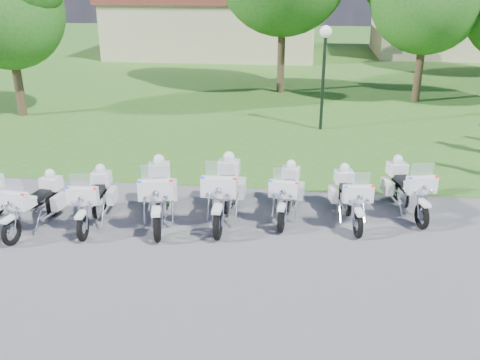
# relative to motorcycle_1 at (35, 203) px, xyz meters

# --- Properties ---
(ground) EXTENTS (100.00, 100.00, 0.00)m
(ground) POSITION_rel_motorcycle_1_xyz_m (5.59, -0.05, -0.61)
(ground) COLOR #5D5D63
(ground) RESTS_ON ground
(grass_lawn) EXTENTS (100.00, 48.00, 0.01)m
(grass_lawn) POSITION_rel_motorcycle_1_xyz_m (5.59, 26.95, -0.61)
(grass_lawn) COLOR #356620
(grass_lawn) RESTS_ON ground
(motorcycle_1) EXTENTS (0.92, 2.18, 1.47)m
(motorcycle_1) POSITION_rel_motorcycle_1_xyz_m (0.00, 0.00, 0.00)
(motorcycle_1) COLOR black
(motorcycle_1) RESTS_ON ground
(motorcycle_2) EXTENTS (0.83, 2.23, 1.50)m
(motorcycle_2) POSITION_rel_motorcycle_1_xyz_m (1.26, 0.41, 0.01)
(motorcycle_2) COLOR black
(motorcycle_2) RESTS_ON ground
(motorcycle_3) EXTENTS (1.18, 2.53, 1.72)m
(motorcycle_3) POSITION_rel_motorcycle_1_xyz_m (2.75, 0.68, 0.11)
(motorcycle_3) COLOR black
(motorcycle_3) RESTS_ON ground
(motorcycle_4) EXTENTS (0.86, 2.61, 1.75)m
(motorcycle_4) POSITION_rel_motorcycle_1_xyz_m (4.29, 0.99, 0.12)
(motorcycle_4) COLOR black
(motorcycle_4) RESTS_ON ground
(motorcycle_5) EXTENTS (0.84, 2.20, 1.48)m
(motorcycle_5) POSITION_rel_motorcycle_1_xyz_m (5.77, 1.33, 0.00)
(motorcycle_5) COLOR black
(motorcycle_5) RESTS_ON ground
(motorcycle_6) EXTENTS (0.93, 2.19, 1.47)m
(motorcycle_6) POSITION_rel_motorcycle_1_xyz_m (7.27, 1.26, 0.00)
(motorcycle_6) COLOR black
(motorcycle_6) RESTS_ON ground
(motorcycle_7) EXTENTS (1.08, 2.25, 1.53)m
(motorcycle_7) POSITION_rel_motorcycle_1_xyz_m (8.70, 1.90, 0.03)
(motorcycle_7) COLOR black
(motorcycle_7) RESTS_ON ground
(lamp_post) EXTENTS (0.44, 0.44, 3.83)m
(lamp_post) POSITION_rel_motorcycle_1_xyz_m (6.77, 9.20, 2.30)
(lamp_post) COLOR black
(lamp_post) RESTS_ON ground
(tree_0) EXTENTS (5.12, 4.37, 6.83)m
(tree_0) POSITION_rel_motorcycle_1_xyz_m (-5.57, 9.90, 3.90)
(tree_0) COLOR #38281C
(tree_0) RESTS_ON ground
(building_west) EXTENTS (14.56, 8.32, 4.10)m
(building_west) POSITION_rel_motorcycle_1_xyz_m (-0.41, 27.95, 1.45)
(building_west) COLOR tan
(building_west) RESTS_ON ground
(building_east) EXTENTS (11.44, 7.28, 4.10)m
(building_east) POSITION_rel_motorcycle_1_xyz_m (16.59, 29.95, 1.45)
(building_east) COLOR tan
(building_east) RESTS_ON ground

